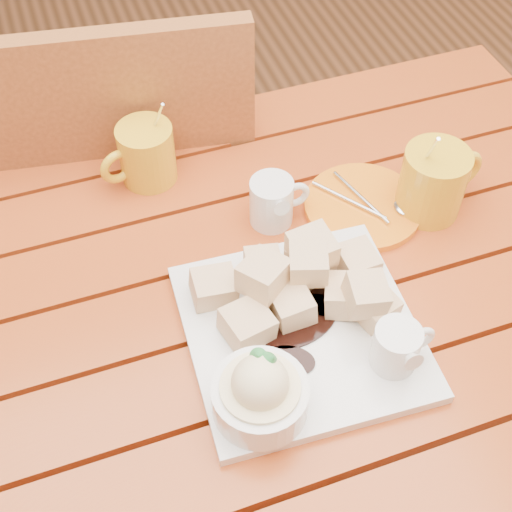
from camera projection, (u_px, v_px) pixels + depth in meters
name	position (u px, v px, depth m)	size (l,w,h in m)	color
ground	(252.00, 496.00, 1.55)	(5.00, 5.00, 0.00)	#4E2C16
table	(250.00, 332.00, 1.05)	(1.20, 0.79, 0.75)	#A32B15
dessert_plate	(297.00, 332.00, 0.88)	(0.30, 0.30, 0.12)	white
coffee_mug_left	(145.00, 154.00, 1.07)	(0.12, 0.08, 0.14)	gold
coffee_mug_right	(434.00, 181.00, 1.03)	(0.14, 0.10, 0.16)	gold
cream_pitcher	(273.00, 201.00, 1.02)	(0.09, 0.08, 0.08)	white
sugar_caddy	(141.00, 125.00, 1.13)	(0.09, 0.09, 0.10)	black
orange_saucer	(364.00, 206.00, 1.06)	(0.18, 0.18, 0.02)	orange
chair_far	(127.00, 191.00, 1.38)	(0.52, 0.52, 0.97)	brown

